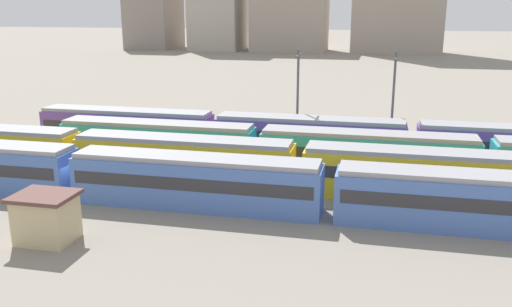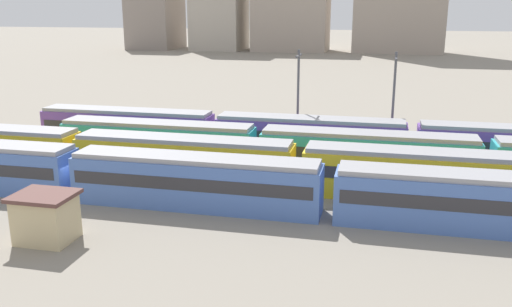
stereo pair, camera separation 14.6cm
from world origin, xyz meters
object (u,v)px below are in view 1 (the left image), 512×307
at_px(train_track_0, 329,191).
at_px(catenary_pole_3, 393,98).
at_px(train_track_1, 426,175).
at_px(signal_hut, 46,217).
at_px(train_track_3, 412,141).
at_px(catenary_pole_1, 298,94).
at_px(train_track_2, 486,160).

relative_size(train_track_0, catenary_pole_3, 7.62).
height_order(train_track_0, train_track_1, same).
bearing_deg(signal_hut, train_track_0, 25.29).
distance_m(train_track_1, signal_hut, 26.36).
bearing_deg(train_track_3, catenary_pole_1, 164.53).
bearing_deg(train_track_2, signal_hut, -147.08).
height_order(train_track_0, train_track_3, same).
relative_size(train_track_3, catenary_pole_1, 7.60).
xyz_separation_m(train_track_2, catenary_pole_1, (-16.66, 8.27, 3.56)).
height_order(catenary_pole_1, signal_hut, catenary_pole_1).
distance_m(train_track_3, signal_hut, 32.36).
height_order(train_track_3, catenary_pole_3, catenary_pole_3).
bearing_deg(train_track_0, train_track_3, 68.68).
relative_size(catenary_pole_3, signal_hut, 2.72).
distance_m(train_track_1, catenary_pole_3, 13.88).
distance_m(train_track_1, train_track_3, 10.41).
bearing_deg(catenary_pole_1, train_track_0, -74.96).
xyz_separation_m(train_track_0, train_track_3, (6.09, 15.60, 0.00)).
bearing_deg(train_track_2, train_track_1, -133.98).
height_order(train_track_1, signal_hut, train_track_1).
bearing_deg(train_track_3, train_track_0, -111.32).
xyz_separation_m(train_track_0, train_track_2, (11.65, 10.40, 0.00)).
xyz_separation_m(train_track_3, catenary_pole_1, (-11.10, 3.07, 3.56)).
relative_size(train_track_0, signal_hut, 20.75).
height_order(train_track_2, train_track_3, same).
height_order(catenary_pole_3, signal_hut, catenary_pole_3).
bearing_deg(train_track_2, catenary_pole_1, 153.59).
bearing_deg(signal_hut, train_track_3, 46.12).
bearing_deg(catenary_pole_1, train_track_1, -49.16).
bearing_deg(train_track_3, catenary_pole_3, 123.18).
bearing_deg(train_track_3, train_track_2, -43.10).
bearing_deg(catenary_pole_1, train_track_2, -26.41).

